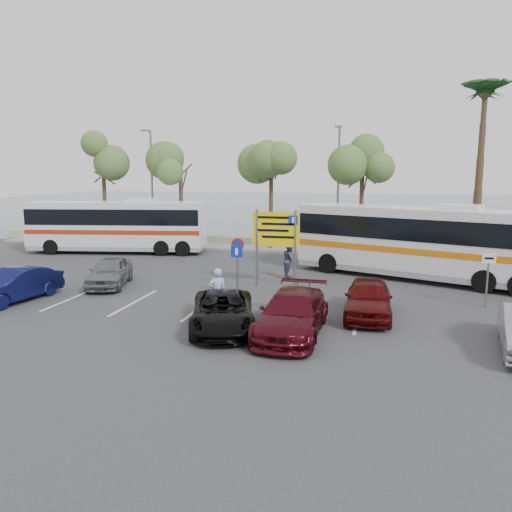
% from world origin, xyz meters
% --- Properties ---
extents(ground, '(120.00, 120.00, 0.00)m').
position_xyz_m(ground, '(0.00, 0.00, 0.00)').
color(ground, '#363639').
rests_on(ground, ground).
extents(kerb_strip, '(44.00, 2.40, 0.15)m').
position_xyz_m(kerb_strip, '(0.00, 14.00, 0.07)').
color(kerb_strip, gray).
rests_on(kerb_strip, ground).
extents(seawall, '(48.00, 0.80, 0.60)m').
position_xyz_m(seawall, '(0.00, 16.00, 0.30)').
color(seawall, '#A89E86').
rests_on(seawall, ground).
extents(sea, '(140.00, 140.00, 0.00)m').
position_xyz_m(sea, '(0.00, 60.00, 0.01)').
color(sea, '#3C4A60').
rests_on(sea, ground).
extents(tree_far_left, '(3.20, 3.20, 7.60)m').
position_xyz_m(tree_far_left, '(-14.00, 14.00, 6.33)').
color(tree_far_left, '#382619').
rests_on(tree_far_left, kerb_strip).
extents(tree_left, '(3.20, 3.20, 7.20)m').
position_xyz_m(tree_left, '(-8.00, 14.00, 6.00)').
color(tree_left, '#382619').
rests_on(tree_left, kerb_strip).
extents(tree_mid, '(3.20, 3.20, 8.00)m').
position_xyz_m(tree_mid, '(-1.50, 14.00, 6.65)').
color(tree_mid, '#382619').
rests_on(tree_mid, kerb_strip).
extents(tree_right, '(3.20, 3.20, 7.40)m').
position_xyz_m(tree_right, '(4.50, 14.00, 6.17)').
color(tree_right, '#382619').
rests_on(tree_right, kerb_strip).
extents(palm_tree, '(4.80, 4.80, 11.20)m').
position_xyz_m(palm_tree, '(11.50, 14.00, 9.87)').
color(palm_tree, '#382619').
rests_on(palm_tree, kerb_strip).
extents(street_lamp_left, '(0.45, 1.15, 8.01)m').
position_xyz_m(street_lamp_left, '(-10.00, 13.52, 4.60)').
color(street_lamp_left, slate).
rests_on(street_lamp_left, kerb_strip).
extents(street_lamp_right, '(0.45, 1.15, 8.01)m').
position_xyz_m(street_lamp_right, '(3.00, 13.52, 4.60)').
color(street_lamp_right, slate).
rests_on(street_lamp_right, kerb_strip).
extents(direction_sign, '(2.20, 0.12, 3.60)m').
position_xyz_m(direction_sign, '(1.00, 3.20, 2.43)').
color(direction_sign, slate).
rests_on(direction_sign, ground).
extents(sign_no_stop, '(0.60, 0.08, 2.35)m').
position_xyz_m(sign_no_stop, '(-0.60, 2.38, 1.58)').
color(sign_no_stop, slate).
rests_on(sign_no_stop, ground).
extents(sign_parking, '(0.50, 0.07, 2.25)m').
position_xyz_m(sign_parking, '(-0.20, 0.79, 1.47)').
color(sign_parking, slate).
rests_on(sign_parking, ground).
extents(sign_taxi, '(0.50, 0.07, 2.20)m').
position_xyz_m(sign_taxi, '(9.80, 1.49, 1.42)').
color(sign_taxi, slate).
rests_on(sign_taxi, ground).
extents(lane_markings, '(12.02, 4.20, 0.01)m').
position_xyz_m(lane_markings, '(-1.14, -1.00, 0.00)').
color(lane_markings, silver).
rests_on(lane_markings, ground).
extents(coach_bus_left, '(11.77, 4.37, 3.59)m').
position_xyz_m(coach_bus_left, '(-11.14, 10.50, 1.67)').
color(coach_bus_left, silver).
rests_on(coach_bus_left, ground).
extents(coach_bus_right, '(12.27, 6.91, 3.80)m').
position_xyz_m(coach_bus_right, '(7.50, 6.50, 1.76)').
color(coach_bus_right, silver).
rests_on(coach_bus_right, ground).
extents(car_silver_a, '(2.61, 4.25, 1.35)m').
position_xyz_m(car_silver_a, '(-6.60, 1.50, 0.68)').
color(car_silver_a, slate).
rests_on(car_silver_a, ground).
extents(car_blue, '(2.08, 4.36, 1.38)m').
position_xyz_m(car_blue, '(-9.00, -1.99, 0.69)').
color(car_blue, '#0E1143').
rests_on(car_blue, ground).
extents(car_maroon, '(2.10, 4.94, 1.42)m').
position_xyz_m(car_maroon, '(2.90, -3.50, 0.71)').
color(car_maroon, '#490C15').
rests_on(car_maroon, ground).
extents(car_red, '(1.68, 4.16, 1.42)m').
position_xyz_m(car_red, '(5.30, -0.80, 0.71)').
color(car_red, '#4E0B0B').
rests_on(car_red, ground).
extents(suv_black, '(3.27, 4.91, 1.25)m').
position_xyz_m(suv_black, '(0.50, -3.50, 0.63)').
color(suv_black, black).
rests_on(suv_black, ground).
extents(pedestrian_near, '(0.79, 0.69, 1.81)m').
position_xyz_m(pedestrian_near, '(-0.17, -2.00, 0.90)').
color(pedestrian_near, '#97B5DC').
rests_on(pedestrian_near, ground).
extents(pedestrian_far, '(0.78, 0.96, 1.86)m').
position_xyz_m(pedestrian_far, '(1.34, 5.17, 0.93)').
color(pedestrian_far, '#373E53').
rests_on(pedestrian_far, ground).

